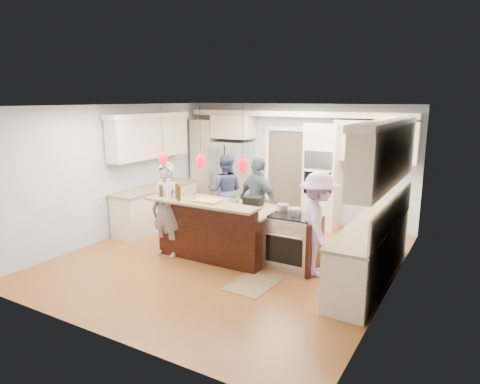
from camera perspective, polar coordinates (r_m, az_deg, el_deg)
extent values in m
plane|color=brown|center=(7.82, -1.30, -8.74)|extent=(6.00, 6.00, 0.00)
cube|color=#B2BCC6|center=(10.09, 7.58, 3.91)|extent=(5.50, 0.04, 2.70)
cube|color=#B2BCC6|center=(5.20, -18.90, -4.71)|extent=(5.50, 0.04, 2.70)
cube|color=#B2BCC6|center=(9.16, -16.22, 2.67)|extent=(0.04, 6.00, 2.70)
cube|color=#B2BCC6|center=(6.48, 19.89, -1.46)|extent=(0.04, 6.00, 2.70)
cube|color=white|center=(7.30, -1.41, 11.45)|extent=(5.50, 6.00, 0.04)
cube|color=#B7B7BC|center=(10.53, -1.05, 1.89)|extent=(0.90, 0.70, 1.80)
cube|color=beige|center=(9.55, 10.94, 2.10)|extent=(0.72, 0.64, 2.30)
cube|color=black|center=(9.19, 10.37, 4.25)|extent=(0.60, 0.02, 0.35)
cube|color=black|center=(9.27, 10.25, 1.19)|extent=(0.60, 0.02, 0.50)
cylinder|color=#B7B7BC|center=(9.19, 10.23, 2.68)|extent=(0.55, 0.02, 0.02)
cube|color=beige|center=(10.97, -4.48, 3.60)|extent=(0.60, 0.58, 2.30)
cube|color=beige|center=(10.43, -0.91, 8.71)|extent=(0.95, 0.58, 0.55)
cube|color=beige|center=(9.30, 17.60, 6.46)|extent=(1.70, 0.35, 0.85)
cube|color=beige|center=(9.80, 7.32, 10.31)|extent=(5.30, 0.38, 0.12)
cube|color=#4C443A|center=(10.22, 6.22, 2.35)|extent=(0.90, 0.06, 2.10)
cube|color=white|center=(10.05, 6.27, 8.39)|extent=(1.04, 0.06, 0.10)
cube|color=beige|center=(7.09, 16.99, -7.79)|extent=(0.60, 3.00, 0.88)
cube|color=tan|center=(6.94, 17.23, -4.23)|extent=(0.64, 3.05, 0.04)
cube|color=beige|center=(6.70, 18.82, 4.54)|extent=(0.35, 3.00, 0.85)
cube|color=beige|center=(6.66, 19.03, 8.64)|extent=(0.37, 3.10, 0.10)
cube|color=beige|center=(9.67, -11.04, -2.08)|extent=(0.60, 2.20, 0.88)
cube|color=tan|center=(9.57, -11.16, 0.58)|extent=(0.64, 2.25, 0.04)
cube|color=beige|center=(9.49, -11.98, 7.05)|extent=(0.35, 2.20, 0.85)
cube|color=beige|center=(9.45, -12.07, 9.95)|extent=(0.37, 2.30, 0.10)
cube|color=black|center=(7.92, -2.30, -5.10)|extent=(2.00, 1.00, 0.88)
cube|color=tan|center=(7.80, -2.33, -1.87)|extent=(2.10, 1.10, 0.04)
cube|color=black|center=(7.45, -4.62, -5.47)|extent=(2.00, 0.12, 1.08)
cube|color=tan|center=(7.18, -5.33, -1.51)|extent=(2.10, 0.42, 0.04)
cube|color=black|center=(7.72, 1.76, -1.21)|extent=(0.34, 0.28, 0.17)
cube|color=#B7B7BC|center=(7.31, 6.94, -6.62)|extent=(0.76, 0.66, 0.90)
cube|color=black|center=(7.03, 5.84, -7.79)|extent=(0.65, 0.01, 0.45)
cube|color=black|center=(7.17, 7.04, -3.14)|extent=(0.72, 0.59, 0.02)
cube|color=black|center=(7.17, 9.97, -7.18)|extent=(0.06, 0.71, 0.88)
cylinder|color=black|center=(7.52, -10.38, 8.42)|extent=(0.01, 0.01, 0.75)
ellipsoid|color=red|center=(7.57, -10.23, 4.46)|extent=(0.15, 0.15, 0.26)
cylinder|color=black|center=(7.03, -5.34, 8.31)|extent=(0.01, 0.01, 0.75)
ellipsoid|color=red|center=(7.08, -5.26, 4.06)|extent=(0.15, 0.15, 0.26)
cylinder|color=black|center=(6.60, 0.39, 8.09)|extent=(0.01, 0.01, 0.75)
ellipsoid|color=red|center=(6.66, 0.39, 3.58)|extent=(0.15, 0.15, 0.26)
imported|color=gray|center=(7.80, -9.75, -2.35)|extent=(0.63, 0.41, 1.71)
imported|color=navy|center=(9.45, -1.97, 0.13)|extent=(0.96, 0.87, 1.63)
imported|color=#42545C|center=(8.21, 2.47, -1.35)|extent=(1.10, 0.75, 1.74)
imported|color=#B794C8|center=(6.97, 10.38, -4.24)|extent=(1.09, 1.26, 1.70)
cube|color=#816546|center=(6.79, 1.77, -12.11)|extent=(0.67, 0.93, 0.01)
cylinder|color=silver|center=(7.49, -9.49, 0.42)|extent=(0.09, 0.09, 0.34)
cylinder|color=#41260B|center=(7.64, -10.53, 0.17)|extent=(0.06, 0.06, 0.22)
cylinder|color=#41260B|center=(7.29, -8.16, -0.17)|extent=(0.08, 0.08, 0.26)
cylinder|color=#41260B|center=(7.44, -8.38, 0.12)|extent=(0.09, 0.09, 0.27)
cylinder|color=#B7B7BC|center=(7.29, -6.00, -0.70)|extent=(0.07, 0.07, 0.11)
cube|color=tan|center=(7.19, -4.37, -1.17)|extent=(0.45, 0.33, 0.03)
cylinder|color=#B7B7BC|center=(7.36, 5.74, -2.11)|extent=(0.22, 0.22, 0.13)
cylinder|color=#B7B7BC|center=(7.18, 7.28, -2.58)|extent=(0.23, 0.23, 0.11)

